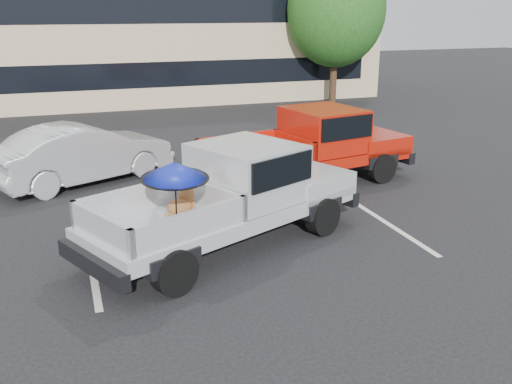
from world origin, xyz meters
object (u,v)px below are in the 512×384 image
Objects in this scene: red_pickup at (318,142)px; silver_sedan at (83,153)px; tree_back at (223,5)px; tree_right at (336,10)px; silver_pickup at (238,189)px.

silver_sedan is at bearing 150.36° from red_pickup.
tree_back reaches higher than red_pickup.
tree_right reaches higher than silver_sedan.
tree_right is 1.13× the size of silver_pickup.
silver_pickup is 4.43m from red_pickup.
red_pickup is at bearing -99.11° from tree_back.
silver_pickup reaches higher than silver_sedan.
tree_right is 13.34m from red_pickup.
tree_back reaches higher than silver_pickup.
silver_pickup reaches higher than red_pickup.
tree_right is 15.54m from silver_sedan.
tree_right is at bearing -75.98° from silver_sedan.
tree_back is 1.19× the size of silver_pickup.
red_pickup is at bearing 20.57° from silver_pickup.
silver_sedan is (-8.80, -17.50, -3.66)m from tree_back.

